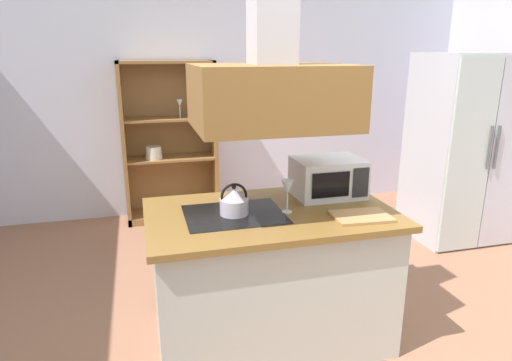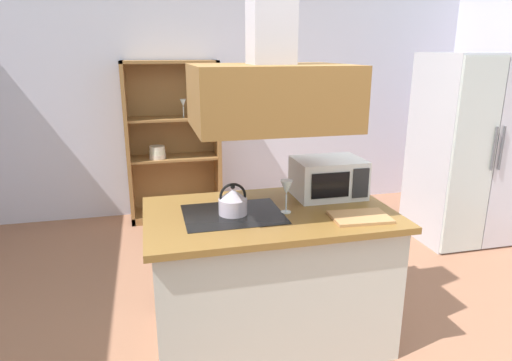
# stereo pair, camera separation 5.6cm
# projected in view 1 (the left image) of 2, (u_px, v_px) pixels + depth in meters

# --- Properties ---
(ground_plane) EXTENTS (7.80, 7.80, 0.00)m
(ground_plane) POSITION_uv_depth(u_px,v_px,m) (317.00, 358.00, 2.82)
(ground_plane) COLOR #936148
(wall_back) EXTENTS (6.00, 0.12, 2.70)m
(wall_back) POSITION_uv_depth(u_px,v_px,m) (223.00, 96.00, 5.22)
(wall_back) COLOR silver
(wall_back) RESTS_ON ground
(kitchen_island) EXTENTS (1.54, 0.93, 0.90)m
(kitchen_island) POSITION_uv_depth(u_px,v_px,m) (270.00, 276.00, 2.91)
(kitchen_island) COLOR #BBBAB2
(kitchen_island) RESTS_ON ground
(range_hood) EXTENTS (0.90, 0.70, 1.27)m
(range_hood) POSITION_uv_depth(u_px,v_px,m) (272.00, 75.00, 2.55)
(range_hood) COLOR brown
(refrigerator) EXTENTS (0.90, 0.78, 1.84)m
(refrigerator) POSITION_uv_depth(u_px,v_px,m) (463.00, 149.00, 4.44)
(refrigerator) COLOR #B6B6BF
(refrigerator) RESTS_ON ground
(dish_cabinet) EXTENTS (1.02, 0.40, 1.76)m
(dish_cabinet) POSITION_uv_depth(u_px,v_px,m) (170.00, 151.00, 5.02)
(dish_cabinet) COLOR olive
(dish_cabinet) RESTS_ON ground
(kettle) EXTENTS (0.18, 0.18, 0.20)m
(kettle) POSITION_uv_depth(u_px,v_px,m) (234.00, 201.00, 2.71)
(kettle) COLOR #BEB0C1
(kettle) RESTS_ON kitchen_island
(cutting_board) EXTENTS (0.36, 0.26, 0.02)m
(cutting_board) POSITION_uv_depth(u_px,v_px,m) (361.00, 216.00, 2.67)
(cutting_board) COLOR #B17E4E
(cutting_board) RESTS_ON kitchen_island
(microwave) EXTENTS (0.46, 0.35, 0.26)m
(microwave) POSITION_uv_depth(u_px,v_px,m) (328.00, 177.00, 3.05)
(microwave) COLOR silver
(microwave) RESTS_ON kitchen_island
(wine_glass_on_counter) EXTENTS (0.08, 0.08, 0.21)m
(wine_glass_on_counter) POSITION_uv_depth(u_px,v_px,m) (287.00, 189.00, 2.72)
(wine_glass_on_counter) COLOR silver
(wine_glass_on_counter) RESTS_ON kitchen_island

